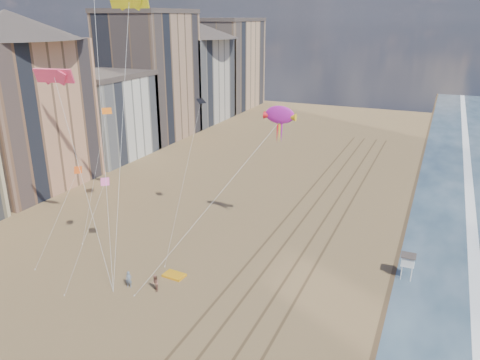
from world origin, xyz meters
name	(u,v)px	position (x,y,z in m)	size (l,w,h in m)	color
wet_sand	(438,239)	(19.00, 40.00, 0.00)	(260.00, 260.00, 0.00)	#42301E
foam	(473,245)	(23.20, 40.00, 0.00)	(260.00, 260.00, 0.00)	white
tracks	(294,248)	(2.55, 30.00, 0.01)	(7.68, 120.00, 0.01)	brown
buildings	(135,83)	(-45.73, 65.59, 13.55)	(34.72, 131.35, 29.00)	#C6B284
lifeguard_stand	(408,260)	(16.10, 28.13, 2.19)	(1.58, 1.58, 2.85)	silver
grounded_kite	(174,275)	(-7.58, 18.12, 0.14)	(2.38, 1.51, 0.27)	orange
show_kite	(280,115)	(-0.13, 31.04, 16.38)	(6.63, 9.46, 25.49)	#B21B9C
kite_flyer_a	(129,279)	(-10.83, 14.32, 0.93)	(0.68, 0.44, 1.85)	slate
kite_flyer_b	(155,283)	(-7.84, 14.81, 0.94)	(0.91, 0.71, 1.87)	#945D4B
small_kites	(121,134)	(-18.53, 24.90, 13.72)	(14.69, 12.99, 8.39)	orange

